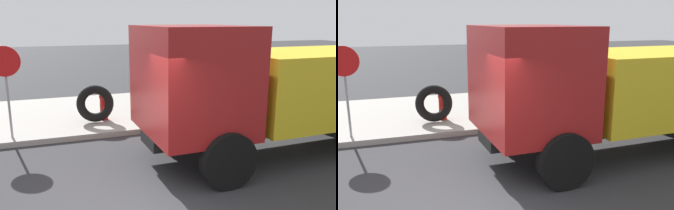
{
  "view_description": "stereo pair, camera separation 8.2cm",
  "coord_description": "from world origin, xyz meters",
  "views": [
    {
      "loc": [
        -0.94,
        -5.15,
        3.12
      ],
      "look_at": [
        1.77,
        2.66,
        1.12
      ],
      "focal_mm": 37.89,
      "sensor_mm": 36.0,
      "label": 1
    },
    {
      "loc": [
        -0.86,
        -5.18,
        3.12
      ],
      "look_at": [
        1.77,
        2.66,
        1.12
      ],
      "focal_mm": 37.89,
      "sensor_mm": 36.0,
      "label": 2
    }
  ],
  "objects": [
    {
      "name": "stop_sign",
      "position": [
        -1.89,
        4.41,
        1.78
      ],
      "size": [
        0.76,
        0.08,
        2.35
      ],
      "color": "gray",
      "rests_on": "sidewalk_curb"
    },
    {
      "name": "loose_tire",
      "position": [
        0.36,
        5.14,
        0.71
      ],
      "size": [
        1.15,
        0.66,
        1.11
      ],
      "primitive_type": "torus",
      "rotation": [
        1.36,
        0.0,
        -0.18
      ],
      "color": "black",
      "rests_on": "sidewalk_curb"
    },
    {
      "name": "dump_truck_yellow",
      "position": [
        4.23,
        1.65,
        1.61
      ],
      "size": [
        7.07,
        2.97,
        3.0
      ],
      "color": "gold",
      "rests_on": "ground"
    },
    {
      "name": "sidewalk_curb",
      "position": [
        0.0,
        6.5,
        0.07
      ],
      "size": [
        36.0,
        5.0,
        0.15
      ],
      "primitive_type": "cube",
      "color": "#99968E",
      "rests_on": "ground"
    },
    {
      "name": "fire_hydrant",
      "position": [
        0.64,
        5.31,
        0.6
      ],
      "size": [
        0.27,
        0.6,
        0.85
      ],
      "color": "red",
      "rests_on": "sidewalk_curb"
    }
  ]
}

